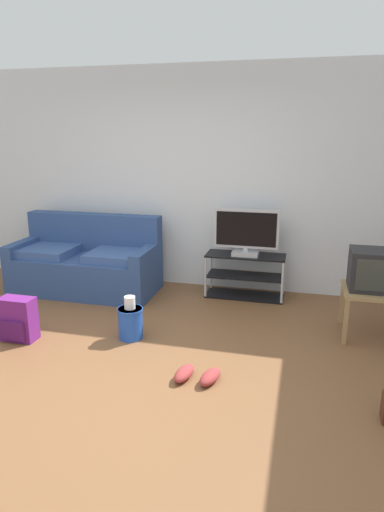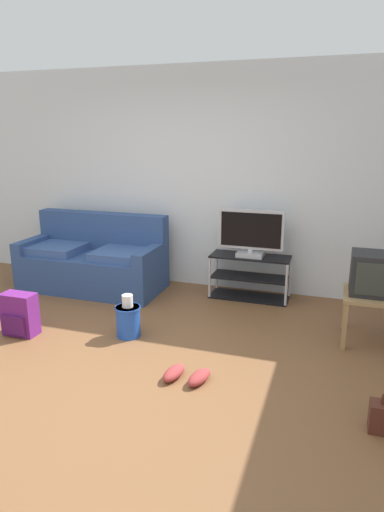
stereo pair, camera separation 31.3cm
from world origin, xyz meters
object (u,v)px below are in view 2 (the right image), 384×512
at_px(couch, 94,261).
at_px(tv_stand, 250,277).
at_px(side_table, 374,302).
at_px(backpack, 20,315).
at_px(crt_tv, 377,274).
at_px(cleaning_bucket, 128,319).
at_px(sneakers_pair, 186,375).
at_px(flat_tv, 251,234).

xyz_separation_m(couch, tv_stand, (1.95, 0.25, -0.08)).
height_order(side_table, backpack, side_table).
xyz_separation_m(crt_tv, cleaning_bucket, (-2.23, -0.62, -0.49)).
bearing_deg(sneakers_pair, cleaning_bucket, 143.51).
bearing_deg(couch, cleaning_bucket, -48.13).
bearing_deg(side_table, flat_tv, 149.30).
xyz_separation_m(tv_stand, cleaning_bucket, (-0.91, -1.41, -0.08)).
bearing_deg(couch, crt_tv, -9.37).
relative_size(side_table, sneakers_pair, 1.40).
relative_size(backpack, sneakers_pair, 1.07).
bearing_deg(tv_stand, side_table, -31.42).
height_order(couch, cleaning_bucket, couch).
xyz_separation_m(flat_tv, cleaning_bucket, (-0.91, -1.39, -0.61)).
bearing_deg(sneakers_pair, couch, 136.39).
height_order(flat_tv, crt_tv, flat_tv).
bearing_deg(backpack, sneakers_pair, 9.71).
bearing_deg(tv_stand, flat_tv, -90.00).
bearing_deg(backpack, side_table, 34.52).
bearing_deg(backpack, cleaning_bucket, 35.01).
relative_size(side_table, crt_tv, 1.19).
height_order(cleaning_bucket, sneakers_pair, cleaning_bucket).
distance_m(couch, crt_tv, 3.33).
relative_size(flat_tv, side_table, 1.38).
bearing_deg(tv_stand, backpack, -138.46).
relative_size(cleaning_bucket, sneakers_pair, 1.08).
bearing_deg(cleaning_bucket, side_table, 15.26).
height_order(flat_tv, sneakers_pair, flat_tv).
height_order(couch, flat_tv, flat_tv).
distance_m(couch, flat_tv, 2.01).
bearing_deg(flat_tv, crt_tv, -30.18).
height_order(crt_tv, cleaning_bucket, crt_tv).
xyz_separation_m(crt_tv, sneakers_pair, (-1.43, -1.21, -0.62)).
bearing_deg(side_table, crt_tv, 90.00).
bearing_deg(flat_tv, cleaning_bucket, -123.05).
xyz_separation_m(backpack, cleaning_bucket, (1.02, 0.29, -0.03)).
relative_size(tv_stand, flat_tv, 1.23).
height_order(couch, tv_stand, couch).
bearing_deg(crt_tv, cleaning_bucket, -164.35).
xyz_separation_m(couch, backpack, (0.02, -1.45, -0.14)).
height_order(couch, side_table, couch).
height_order(couch, backpack, couch).
bearing_deg(cleaning_bucket, tv_stand, 57.37).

